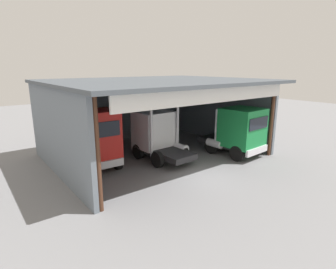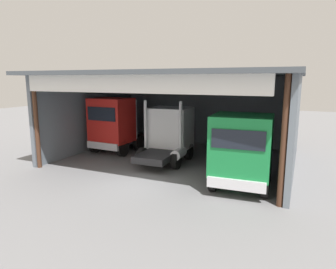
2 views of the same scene
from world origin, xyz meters
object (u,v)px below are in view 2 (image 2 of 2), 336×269
at_px(truck_white_yard_outside, 169,134).
at_px(tool_cart, 229,141).
at_px(truck_red_center_bay, 114,124).
at_px(oil_drum, 166,137).
at_px(truck_green_left_bay, 242,150).

relative_size(truck_white_yard_outside, tool_cart, 4.57).
relative_size(truck_red_center_bay, oil_drum, 4.81).
relative_size(truck_white_yard_outside, oil_drum, 5.25).
bearing_deg(truck_green_left_bay, truck_red_center_bay, -23.65).
height_order(truck_white_yard_outside, tool_cart, truck_white_yard_outside).
relative_size(truck_red_center_bay, truck_white_yard_outside, 0.92).
distance_m(truck_green_left_bay, tool_cart, 8.41).
bearing_deg(truck_red_center_bay, tool_cart, -143.23).
relative_size(truck_red_center_bay, truck_green_left_bay, 0.88).
height_order(truck_white_yard_outside, oil_drum, truck_white_yard_outside).
xyz_separation_m(truck_green_left_bay, oil_drum, (-7.19, 7.56, -1.36)).
height_order(oil_drum, tool_cart, tool_cart).
xyz_separation_m(truck_white_yard_outside, truck_green_left_bay, (4.87, -2.95, 0.12)).
bearing_deg(truck_red_center_bay, truck_white_yard_outside, 176.84).
height_order(truck_green_left_bay, tool_cart, truck_green_left_bay).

